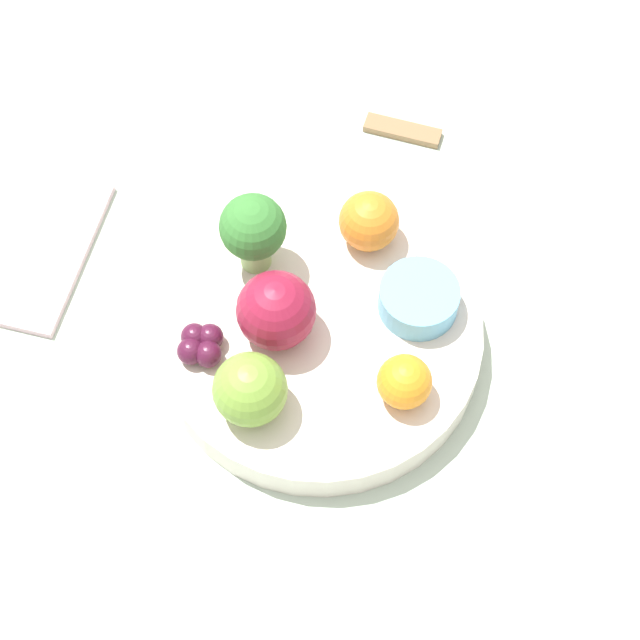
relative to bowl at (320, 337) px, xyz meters
The scene contains 11 objects.
ground_plane 0.03m from the bowl, ahead, with size 6.00×6.00×0.00m, color gray.
table_surface 0.02m from the bowl, ahead, with size 1.20×1.20×0.02m.
bowl is the anchor object (origin of this frame).
broccoli 0.09m from the bowl, 82.95° to the left, with size 0.05×0.05×0.07m.
apple_red 0.08m from the bowl, behind, with size 0.05×0.05×0.05m.
apple_green 0.05m from the bowl, 136.60° to the left, with size 0.05×0.05×0.05m.
orange_front 0.09m from the bowl, 17.27° to the left, with size 0.04×0.04×0.04m.
orange_back 0.08m from the bowl, 92.06° to the right, with size 0.04×0.04×0.04m.
grape_cluster 0.08m from the bowl, 145.50° to the left, with size 0.03×0.03×0.02m.
small_cup 0.07m from the bowl, 34.15° to the right, with size 0.05×0.05×0.02m.
spoon 0.20m from the bowl, 23.60° to the left, with size 0.04×0.06×0.01m.
Camera 1 is at (-0.25, -0.23, 0.69)m, focal length 60.00 mm.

